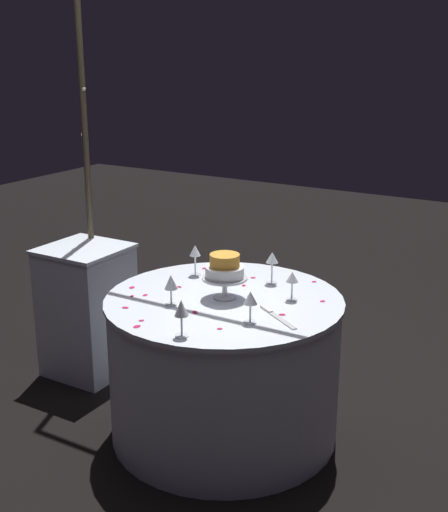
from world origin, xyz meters
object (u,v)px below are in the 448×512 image
main_table (224,367)px  wine_glass_1 (195,252)px  wine_glass_0 (181,310)px  wine_glass_2 (272,259)px  tiered_cake (224,269)px  side_table (87,310)px  decorative_arch (260,123)px  wine_glass_5 (292,279)px  wine_glass_4 (171,283)px  cake_knife (276,316)px  wine_glass_3 (250,300)px

main_table → wine_glass_1: bearing=144.1°
wine_glass_0 → wine_glass_2: (0.02, 0.79, 0.01)m
tiered_cake → main_table: bearing=-62.6°
side_table → wine_glass_2: bearing=7.1°
decorative_arch → wine_glass_0: (0.08, -0.82, -0.68)m
wine_glass_2 → wine_glass_5: size_ratio=1.17×
wine_glass_0 → wine_glass_1: 0.80m
wine_glass_4 → cake_knife: 0.51m
main_table → wine_glass_2: size_ratio=7.01×
main_table → cake_knife: size_ratio=4.50×
decorative_arch → cake_knife: bearing=-53.3°
side_table → tiered_cake: bearing=-9.2°
tiered_cake → wine_glass_2: size_ratio=1.34×
wine_glass_1 → wine_glass_4: (0.14, -0.42, -0.02)m
side_table → cake_knife: (1.37, -0.25, 0.34)m
wine_glass_4 → wine_glass_5: (0.46, 0.35, -0.00)m
wine_glass_5 → wine_glass_3: bearing=-95.9°
decorative_arch → wine_glass_2: (0.10, -0.03, -0.68)m
wine_glass_0 → cake_knife: 0.48m
wine_glass_4 → cake_knife: wine_glass_4 is taller
cake_knife → wine_glass_4: bearing=-166.4°
decorative_arch → wine_glass_4: bearing=-107.3°
main_table → cake_knife: (0.32, -0.08, 0.37)m
wine_glass_3 → wine_glass_5: wine_glass_3 is taller
side_table → wine_glass_3: wine_glass_3 is taller
tiered_cake → wine_glass_3: tiered_cake is taller
wine_glass_2 → wine_glass_5: 0.26m
side_table → main_table: bearing=-9.5°
wine_glass_3 → side_table: bearing=164.0°
wine_glass_4 → side_table: bearing=157.0°
side_table → wine_glass_0: wine_glass_0 is taller
wine_glass_2 → wine_glass_4: bearing=-117.4°
cake_knife → tiered_cake: bearing=165.2°
wine_glass_5 → cake_knife: bearing=-82.7°
decorative_arch → cake_knife: (0.32, -0.43, -0.80)m
wine_glass_2 → wine_glass_3: bearing=-73.1°
side_table → wine_glass_0: bearing=-30.0°
side_table → tiered_cake: tiered_cake is taller
wine_glass_0 → wine_glass_5: wine_glass_0 is taller
tiered_cake → cake_knife: bearing=-14.8°
tiered_cake → decorative_arch: bearing=89.7°
wine_glass_3 → wine_glass_1: bearing=143.1°
wine_glass_3 → wine_glass_4: 0.42m
decorative_arch → wine_glass_2: size_ratio=14.10×
wine_glass_2 → wine_glass_3: wine_glass_2 is taller
wine_glass_1 → wine_glass_2: same height
decorative_arch → wine_glass_4: 0.90m
wine_glass_2 → cake_knife: bearing=-60.8°
wine_glass_3 → wine_glass_5: bearing=84.1°
decorative_arch → wine_glass_3: (0.25, -0.55, -0.70)m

